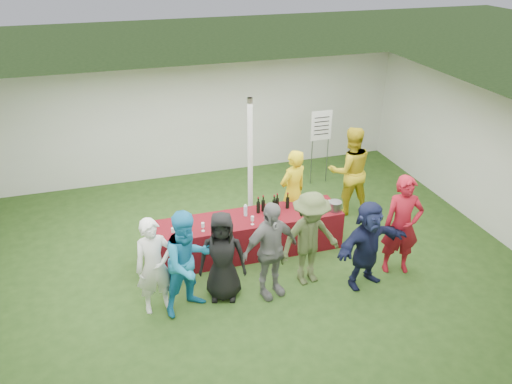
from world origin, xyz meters
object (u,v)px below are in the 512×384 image
object	(u,v)px
dump_bucket	(335,206)
staff_pourer	(293,192)
customer_4	(310,239)
customer_5	(367,244)
customer_0	(154,266)
customer_2	(223,257)
wine_list_sign	(321,131)
staff_back	(350,171)
serving_table	(246,235)
customer_6	(402,226)
customer_3	(270,250)
customer_1	(188,262)

from	to	relation	value
dump_bucket	staff_pourer	world-z (taller)	staff_pourer
customer_4	customer_5	bearing A→B (deg)	-28.49
dump_bucket	customer_0	distance (m)	3.57
dump_bucket	customer_2	xyz separation A→B (m)	(-2.38, -0.91, -0.06)
wine_list_sign	staff_back	distance (m)	1.50
serving_table	customer_6	size ratio (longest dim) A/B	1.97
staff_pourer	staff_back	size ratio (longest dim) A/B	0.92
staff_back	customer_4	size ratio (longest dim) A/B	1.12
serving_table	staff_pourer	xyz separation A→B (m)	(1.09, 0.47, 0.50)
serving_table	customer_5	world-z (taller)	customer_5
staff_back	customer_3	xyz separation A→B (m)	(-2.48, -2.18, -0.10)
customer_2	customer_4	xyz separation A→B (m)	(1.48, -0.03, 0.07)
wine_list_sign	customer_2	distance (m)	4.76
customer_0	customer_2	world-z (taller)	customer_0
wine_list_sign	customer_5	xyz separation A→B (m)	(-0.81, -3.84, -0.53)
wine_list_sign	customer_3	xyz separation A→B (m)	(-2.44, -3.64, -0.46)
staff_back	customer_5	size ratio (longest dim) A/B	1.22
customer_0	customer_1	xyz separation A→B (m)	(0.51, -0.14, 0.06)
customer_0	customer_2	bearing A→B (deg)	-7.86
customer_5	customer_4	bearing A→B (deg)	145.87
customer_3	staff_pourer	bearing A→B (deg)	44.47
customer_0	customer_1	distance (m)	0.53
staff_back	serving_table	bearing A→B (deg)	25.90
wine_list_sign	customer_5	world-z (taller)	wine_list_sign
customer_1	serving_table	bearing A→B (deg)	22.92
customer_2	customer_4	distance (m)	1.49
dump_bucket	customer_3	size ratio (longest dim) A/B	0.14
dump_bucket	serving_table	bearing A→B (deg)	172.53
staff_back	customer_0	world-z (taller)	staff_back
staff_pourer	customer_4	size ratio (longest dim) A/B	1.03
customer_1	staff_back	bearing A→B (deg)	7.80
dump_bucket	wine_list_sign	size ratio (longest dim) A/B	0.14
staff_pourer	customer_6	xyz separation A→B (m)	(1.33, -1.77, 0.03)
dump_bucket	staff_back	xyz separation A→B (m)	(0.84, 1.12, 0.12)
serving_table	customer_0	world-z (taller)	customer_0
customer_6	customer_1	bearing A→B (deg)	-165.56
customer_0	customer_4	size ratio (longest dim) A/B	0.96
serving_table	wine_list_sign	size ratio (longest dim) A/B	2.00
dump_bucket	customer_1	size ratio (longest dim) A/B	0.14
staff_pourer	customer_0	bearing A→B (deg)	7.17
dump_bucket	customer_6	world-z (taller)	customer_6
customer_5	customer_6	xyz separation A→B (m)	(0.74, 0.18, 0.13)
serving_table	customer_0	xyz separation A→B (m)	(-1.77, -1.12, 0.44)
customer_4	dump_bucket	bearing A→B (deg)	37.86
customer_0	customer_3	distance (m)	1.83
customer_2	customer_6	world-z (taller)	customer_6
customer_2	customer_6	bearing A→B (deg)	13.00
dump_bucket	staff_pourer	distance (m)	0.90
wine_list_sign	staff_back	xyz separation A→B (m)	(0.03, -1.46, -0.36)
serving_table	customer_3	world-z (taller)	customer_3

